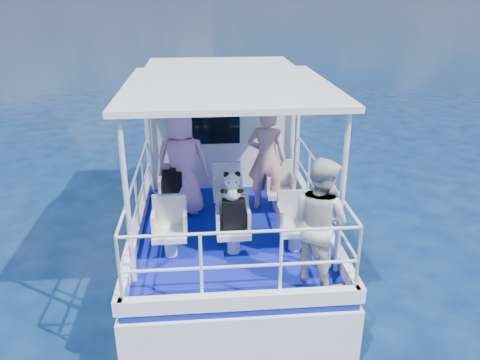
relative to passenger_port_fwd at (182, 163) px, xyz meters
name	(u,v)px	position (x,y,z in m)	size (l,w,h in m)	color
ground	(229,264)	(0.74, -0.30, -1.80)	(2000.00, 2000.00, 0.00)	#08183B
hull	(226,236)	(0.74, 0.70, -1.80)	(3.00, 7.00, 1.60)	white
deck	(225,196)	(0.74, 0.70, -0.95)	(2.90, 6.90, 0.10)	#091086
cabin	(221,119)	(0.74, 2.00, 0.20)	(2.85, 2.00, 2.20)	white
canopy	(228,86)	(0.74, -0.50, 1.34)	(3.00, 3.20, 0.08)	white
canopy_posts	(229,161)	(0.74, -0.55, 0.20)	(2.77, 2.97, 2.20)	white
railings	(231,205)	(0.74, -0.88, -0.40)	(2.84, 3.59, 1.00)	white
seat_port_fwd	(174,205)	(-0.16, -0.10, -0.71)	(0.48, 0.46, 0.38)	silver
seat_center_fwd	(228,203)	(0.74, -0.10, -0.71)	(0.48, 0.46, 0.38)	silver
seat_stbd_fwd	(280,201)	(1.64, -0.10, -0.71)	(0.48, 0.46, 0.38)	silver
seat_port_aft	(171,243)	(-0.16, -1.40, -0.71)	(0.48, 0.46, 0.38)	silver
seat_center_aft	(233,240)	(0.74, -1.40, -0.71)	(0.48, 0.46, 0.38)	silver
seat_stbd_aft	(295,238)	(1.64, -1.40, -0.71)	(0.48, 0.46, 0.38)	silver
passenger_port_fwd	(182,163)	(0.00, 0.00, 0.00)	(0.67, 0.48, 1.80)	#F29CC9
passenger_stbd_fwd	(267,159)	(1.41, 0.04, 0.00)	(0.66, 0.43, 1.81)	#E1A092
passenger_stbd_aft	(320,222)	(1.77, -2.18, -0.06)	(0.82, 0.64, 1.69)	silver
backpack_port	(172,183)	(-0.17, -0.13, -0.31)	(0.32, 0.18, 0.42)	black
backpack_center	(234,215)	(0.75, -1.44, -0.29)	(0.31, 0.18, 0.47)	black
compact_camera	(173,169)	(-0.15, -0.12, -0.07)	(0.10, 0.06, 0.06)	black
panda	(232,186)	(0.73, -1.43, 0.15)	(0.27, 0.22, 0.41)	silver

